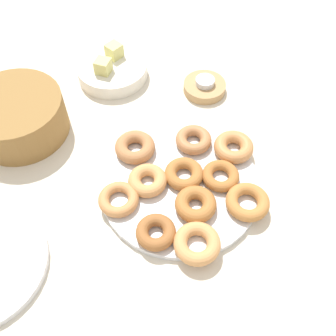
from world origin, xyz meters
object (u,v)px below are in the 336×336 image
donut_9 (197,244)px  donut_2 (156,232)px  donut_6 (135,147)px  basket (17,116)px  donut_10 (182,173)px  tealight (205,82)px  donut_7 (221,176)px  donut_plate (180,184)px  melon_chunk_left (103,66)px  donut_8 (234,147)px  candle_holder (204,87)px  donut_3 (196,204)px  fruit_bowl (112,70)px  donut_5 (194,140)px  donut_4 (119,199)px  donut_0 (147,180)px  donut_1 (248,202)px  melon_chunk_right (114,51)px

donut_9 → donut_2: bearing=105.8°
donut_6 → basket: bearing=107.0°
donut_10 → tealight: donut_10 is taller
donut_7 → basket: bearing=104.3°
donut_plate → basket: bearing=99.3°
donut_9 → melon_chunk_left: bearing=57.7°
donut_plate → donut_7: 0.09m
donut_plate → basket: size_ratio=1.54×
donut_8 → candle_holder: size_ratio=0.82×
donut_3 → fruit_bowl: 0.46m
donut_3 → donut_10: (0.05, 0.06, -0.00)m
donut_5 → melon_chunk_left: (0.06, 0.30, 0.03)m
donut_4 → donut_5: (0.22, -0.05, 0.00)m
donut_4 → basket: size_ratio=0.38×
melon_chunk_left → fruit_bowl: bearing=0.0°
donut_3 → donut_4: 0.16m
donut_0 → donut_2: 0.12m
candle_holder → basket: bearing=139.8°
melon_chunk_left → donut_1: bearing=-106.8°
donut_2 → donut_4: bearing=78.7°
donut_2 → fruit_bowl: 0.49m
donut_2 → melon_chunk_left: size_ratio=2.17×
donut_6 → donut_8: 0.22m
donut_8 → melon_chunk_right: 0.42m
donut_3 → donut_8: 0.17m
melon_chunk_left → donut_7: bearing=-106.2°
donut_9 → candle_holder: bearing=27.8°
candle_holder → basket: basket is taller
donut_5 → donut_3: bearing=-148.0°
donut_10 → fruit_bowl: (0.19, 0.33, -0.01)m
donut_1 → donut_5: 0.19m
donut_0 → melon_chunk_left: 0.35m
fruit_bowl → donut_7: bearing=-110.3°
donut_5 → tealight: (0.18, 0.07, 0.00)m
donut_3 → donut_4: donut_3 is taller
donut_7 → donut_8: size_ratio=0.90×
donut_10 → donut_9: bearing=-138.6°
donut_plate → donut_2: size_ratio=4.35×
donut_4 → basket: bearing=82.3°
donut_0 → tealight: (0.33, 0.05, 0.00)m
donut_6 → donut_8: (0.12, -0.18, -0.00)m
donut_5 → basket: size_ratio=0.37×
melon_chunk_right → melon_chunk_left: bearing=-167.9°
donut_4 → melon_chunk_left: bearing=42.4°
donut_plate → fruit_bowl: fruit_bowl is taller
donut_plate → donut_7: donut_7 is taller
donut_6 → donut_4: bearing=-158.8°
donut_8 → donut_6: bearing=122.9°
donut_1 → candle_holder: bearing=43.6°
donut_1 → candle_holder: donut_1 is taller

